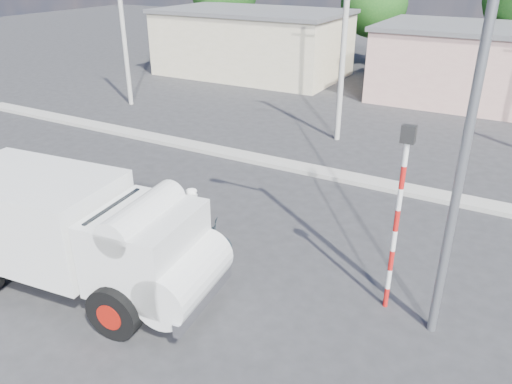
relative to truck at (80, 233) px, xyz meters
The scene contains 9 objects.
ground_plane 3.91m from the truck, 21.41° to the left, with size 120.00×120.00×0.00m, color #2A2A2D.
median 10.00m from the truck, 70.23° to the left, with size 40.00×0.80×0.16m, color #99968E.
truck is the anchor object (origin of this frame).
bicycle 3.05m from the truck, 59.53° to the left, with size 0.68×1.94×1.02m, color black.
cyclist 2.95m from the truck, 59.53° to the left, with size 0.62×0.41×1.70m, color white.
traffic_pole 7.20m from the truck, 23.25° to the left, with size 0.28×0.18×4.36m.
streetlight 8.61m from the truck, 18.55° to the left, with size 2.34×0.22×9.00m.
building_row 23.74m from the truck, 79.20° to the left, with size 37.80×7.30×4.44m.
utility_poles 15.07m from the truck, 63.64° to the left, with size 35.40×0.24×8.00m.
Camera 1 is at (5.15, -8.11, 7.33)m, focal length 35.00 mm.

